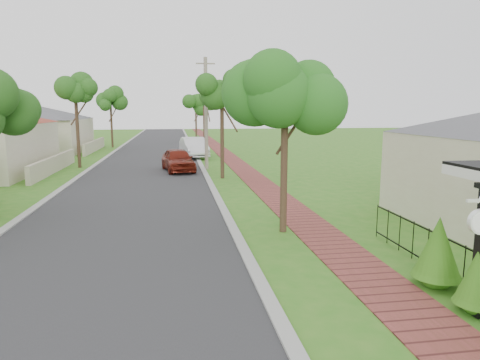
{
  "coord_description": "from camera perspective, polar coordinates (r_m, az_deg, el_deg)",
  "views": [
    {
      "loc": [
        -1.18,
        -7.88,
        3.84
      ],
      "look_at": [
        1.0,
        6.19,
        1.5
      ],
      "focal_mm": 32.0,
      "sensor_mm": 36.0,
      "label": 1
    }
  ],
  "objects": [
    {
      "name": "kerb_right",
      "position": [
        28.2,
        -4.99,
        1.47
      ],
      "size": [
        0.3,
        120.0,
        0.1
      ],
      "primitive_type": "cube",
      "color": "#9E9E99",
      "rests_on": "ground"
    },
    {
      "name": "sidewalk",
      "position": [
        28.49,
        0.24,
        1.59
      ],
      "size": [
        1.5,
        120.0,
        0.03
      ],
      "primitive_type": "cube",
      "color": "brown",
      "rests_on": "ground"
    },
    {
      "name": "parked_car_white",
      "position": [
        35.0,
        -6.19,
        4.32
      ],
      "size": [
        2.34,
        5.11,
        1.62
      ],
      "primitive_type": "imported",
      "rotation": [
        0.0,
        0.0,
        0.13
      ],
      "color": "white",
      "rests_on": "ground"
    },
    {
      "name": "ground",
      "position": [
        8.85,
        -0.28,
        -16.4
      ],
      "size": [
        160.0,
        160.0,
        0.0
      ],
      "primitive_type": "plane",
      "color": "#31751B",
      "rests_on": "ground"
    },
    {
      "name": "utility_pole",
      "position": [
        27.8,
        -4.55,
        8.85
      ],
      "size": [
        1.2,
        0.24,
        7.12
      ],
      "color": "gray",
      "rests_on": "ground"
    },
    {
      "name": "parked_car_red",
      "position": [
        27.25,
        -8.27,
        2.65
      ],
      "size": [
        2.36,
        4.43,
        1.43
      ],
      "primitive_type": "imported",
      "rotation": [
        0.0,
        0.0,
        0.17
      ],
      "color": "maroon",
      "rests_on": "ground"
    },
    {
      "name": "picket_fence",
      "position": [
        10.49,
        27.72,
        -10.16
      ],
      "size": [
        0.03,
        8.02,
        1.0
      ],
      "color": "black",
      "rests_on": "ground"
    },
    {
      "name": "kerb_left",
      "position": [
        28.67,
        -19.71,
        1.09
      ],
      "size": [
        0.3,
        120.0,
        0.1
      ],
      "primitive_type": "cube",
      "color": "#9E9E99",
      "rests_on": "ground"
    },
    {
      "name": "street_trees",
      "position": [
        34.77,
        -11.77,
        10.29
      ],
      "size": [
        10.7,
        37.65,
        5.89
      ],
      "color": "#382619",
      "rests_on": "ground"
    },
    {
      "name": "far_house_grey",
      "position": [
        44.12,
        -27.18,
        6.37
      ],
      "size": [
        15.56,
        15.56,
        4.6
      ],
      "color": "beige",
      "rests_on": "ground"
    },
    {
      "name": "near_tree",
      "position": [
        13.29,
        6.05,
        11.2
      ],
      "size": [
        2.1,
        2.1,
        5.38
      ],
      "color": "#382619",
      "rests_on": "ground"
    },
    {
      "name": "road",
      "position": [
        28.2,
        -12.41,
        1.29
      ],
      "size": [
        7.0,
        120.0,
        0.02
      ],
      "primitive_type": "cube",
      "color": "#28282B",
      "rests_on": "ground"
    }
  ]
}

